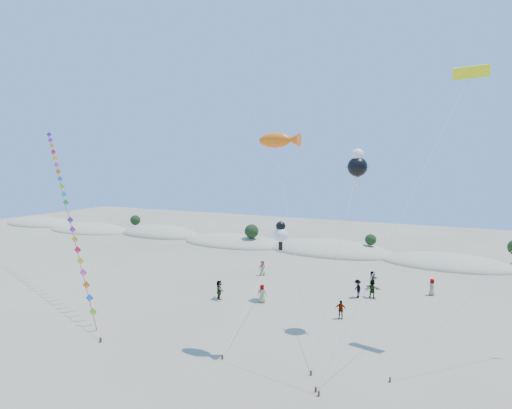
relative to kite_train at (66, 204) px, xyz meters
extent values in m
plane|color=#7E7157|center=(18.87, -14.74, -8.96)|extent=(160.00, 160.00, 0.00)
ellipsoid|color=tan|center=(-45.13, 30.86, -8.96)|extent=(17.00, 9.35, 3.20)
ellipsoid|color=#143413|center=(-45.13, 30.86, -8.08)|extent=(13.60, 6.12, 0.68)
ellipsoid|color=tan|center=(-29.13, 29.46, -8.96)|extent=(18.00, 9.90, 2.80)
ellipsoid|color=#143413|center=(-29.13, 29.46, -8.19)|extent=(14.40, 6.48, 0.72)
ellipsoid|color=tan|center=(-13.13, 31.26, -8.96)|extent=(16.00, 8.80, 3.60)
ellipsoid|color=#143413|center=(-13.13, 31.26, -7.97)|extent=(12.80, 5.76, 0.64)
ellipsoid|color=tan|center=(2.87, 29.86, -8.96)|extent=(17.60, 9.68, 3.00)
ellipsoid|color=#143413|center=(2.87, 29.86, -8.13)|extent=(14.08, 6.34, 0.70)
ellipsoid|color=tan|center=(18.87, 30.56, -8.96)|extent=(19.00, 10.45, 3.40)
ellipsoid|color=#143413|center=(18.87, 30.56, -8.02)|extent=(15.20, 6.84, 0.76)
ellipsoid|color=tan|center=(34.87, 29.16, -8.96)|extent=(16.40, 9.02, 2.80)
ellipsoid|color=#143413|center=(34.87, 29.16, -8.19)|extent=(13.12, 5.90, 0.66)
sphere|color=black|center=(-19.13, 31.46, -6.60)|extent=(1.90, 1.90, 1.90)
sphere|color=black|center=(6.87, 28.66, -6.48)|extent=(2.20, 2.20, 2.20)
sphere|color=black|center=(24.87, 30.66, -6.72)|extent=(1.60, 1.60, 1.60)
cube|color=#3F2D1E|center=(12.90, -8.32, -8.78)|extent=(0.12, 0.12, 0.35)
cylinder|color=silver|center=(0.97, -0.64, -0.60)|extent=(23.87, 15.39, 16.75)
cube|color=#9DE81B|center=(10.72, -6.92, -7.43)|extent=(1.30, 0.51, 1.37)
cube|color=#FF6B7C|center=(10.90, -6.87, -8.53)|extent=(0.19, 0.45, 1.55)
cube|color=blue|center=(9.64, -6.22, -6.67)|extent=(1.30, 0.51, 1.37)
cube|color=#FF6B7C|center=(9.82, -6.17, -7.77)|extent=(0.19, 0.45, 1.55)
cube|color=orange|center=(8.56, -5.53, -5.91)|extent=(1.30, 0.51, 1.37)
cube|color=#FF6B7C|center=(8.74, -5.48, -7.01)|extent=(0.19, 0.45, 1.55)
cube|color=#F84EA4|center=(7.47, -4.83, -5.15)|extent=(1.30, 0.51, 1.37)
cube|color=#FF6B7C|center=(7.65, -4.78, -6.25)|extent=(0.19, 0.45, 1.55)
cube|color=yellow|center=(6.39, -4.13, -4.39)|extent=(1.30, 0.51, 1.37)
cube|color=#FF6B7C|center=(6.57, -4.08, -5.49)|extent=(0.19, 0.45, 1.55)
cube|color=#FB1B31|center=(5.31, -3.43, -3.63)|extent=(1.30, 0.51, 1.37)
cube|color=#FF6B7C|center=(5.49, -3.38, -4.73)|extent=(0.19, 0.45, 1.55)
cube|color=#FFAA28|center=(4.22, -2.73, -2.87)|extent=(1.30, 0.51, 1.37)
cube|color=#FF6B7C|center=(4.40, -2.68, -3.97)|extent=(0.19, 0.45, 1.55)
cube|color=purple|center=(3.14, -2.04, -2.11)|extent=(1.30, 0.51, 1.37)
cube|color=#FF6B7C|center=(3.32, -1.99, -3.21)|extent=(0.19, 0.45, 1.55)
cube|color=#5D269A|center=(2.05, -1.34, -1.35)|extent=(1.30, 0.51, 1.37)
cube|color=#FF6B7C|center=(2.23, -1.29, -2.45)|extent=(0.19, 0.45, 1.55)
cube|color=white|center=(0.97, -0.64, -0.59)|extent=(1.30, 0.51, 1.37)
cube|color=#FF6B7C|center=(1.15, -0.59, -1.69)|extent=(0.19, 0.45, 1.55)
cube|color=green|center=(-0.11, 0.06, 0.17)|extent=(1.30, 0.51, 1.37)
cube|color=#FF6B7C|center=(0.07, 0.11, -0.93)|extent=(0.19, 0.45, 1.55)
cube|color=#1BAFCA|center=(-1.20, 0.76, 0.93)|extent=(1.30, 0.51, 1.37)
cube|color=#FF6B7C|center=(-1.02, 0.81, -0.17)|extent=(0.19, 0.45, 1.55)
cube|color=#9DE81B|center=(-2.28, 1.45, 1.69)|extent=(1.30, 0.51, 1.37)
cube|color=#FF6B7C|center=(-2.10, 1.50, 0.59)|extent=(0.19, 0.45, 1.55)
cube|color=blue|center=(-3.36, 2.15, 2.45)|extent=(1.30, 0.51, 1.37)
cube|color=#FF6B7C|center=(-3.18, 2.20, 1.35)|extent=(0.19, 0.45, 1.55)
cube|color=orange|center=(-4.45, 2.85, 3.21)|extent=(1.30, 0.51, 1.37)
cube|color=#FF6B7C|center=(-4.27, 2.90, 2.11)|extent=(0.19, 0.45, 1.55)
cube|color=#F84EA4|center=(-5.53, 3.55, 3.97)|extent=(1.30, 0.51, 1.37)
cube|color=#FF6B7C|center=(-5.35, 3.60, 2.87)|extent=(0.19, 0.45, 1.55)
cube|color=yellow|center=(-6.61, 4.25, 4.73)|extent=(1.30, 0.51, 1.37)
cube|color=#FF6B7C|center=(-6.43, 4.30, 3.63)|extent=(0.19, 0.45, 1.55)
cube|color=#FB1B31|center=(-7.70, 4.94, 5.49)|extent=(1.30, 0.51, 1.37)
cube|color=#FF6B7C|center=(-7.52, 4.99, 4.39)|extent=(0.19, 0.45, 1.55)
cube|color=#FFAA28|center=(-8.78, 5.64, 6.25)|extent=(1.30, 0.51, 1.37)
cube|color=#FF6B7C|center=(-8.60, 5.69, 5.15)|extent=(0.19, 0.45, 1.55)
cube|color=purple|center=(-9.87, 6.34, 7.01)|extent=(1.30, 0.51, 1.37)
cube|color=#FF6B7C|center=(-9.69, 6.39, 5.91)|extent=(0.19, 0.45, 1.55)
cube|color=#5D269A|center=(-10.95, 7.04, 7.77)|extent=(1.30, 0.51, 1.37)
cube|color=#FF6B7C|center=(-10.77, 7.09, 6.67)|extent=(0.19, 0.45, 1.55)
cube|color=#3F2D1E|center=(29.60, -8.32, -8.81)|extent=(0.10, 0.10, 0.30)
cylinder|color=silver|center=(27.12, -5.82, -1.60)|extent=(4.98, 5.03, 14.73)
ellipsoid|color=orange|center=(24.64, -3.32, 5.76)|extent=(2.36, 1.04, 1.04)
cone|color=orange|center=(25.97, -3.32, 5.76)|extent=(0.94, 0.94, 0.94)
cube|color=#3F2D1E|center=(22.35, -6.74, -8.81)|extent=(0.10, 0.10, 0.30)
cylinder|color=silver|center=(21.65, -0.02, -5.80)|extent=(1.43, 13.47, 6.35)
sphere|color=white|center=(20.94, 6.71, -2.64)|extent=(1.38, 1.38, 1.38)
sphere|color=black|center=(20.94, 6.71, -1.80)|extent=(0.92, 0.92, 0.92)
cube|color=black|center=(20.94, 6.71, -3.73)|extent=(0.35, 0.18, 0.80)
cube|color=#3F2D1E|center=(28.43, -6.23, -8.81)|extent=(0.10, 0.10, 0.30)
cylinder|color=silver|center=(28.72, -1.75, -2.53)|extent=(0.60, 8.99, 12.87)
sphere|color=black|center=(29.01, 2.74, 3.90)|extent=(1.54, 1.54, 1.54)
sphere|color=white|center=(29.01, 2.74, 4.82)|extent=(1.00, 1.00, 1.00)
cube|color=white|center=(29.01, 2.74, 2.73)|extent=(0.35, 0.18, 0.80)
cube|color=white|center=(28.31, 2.74, 3.90)|extent=(0.60, 0.15, 0.25)
cube|color=white|center=(29.71, 2.74, 3.90)|extent=(0.60, 0.15, 0.25)
cube|color=#3F2D1E|center=(29.30, -7.96, -8.81)|extent=(0.10, 0.10, 0.30)
cylinder|color=silver|center=(32.96, -2.13, 0.79)|extent=(7.34, 11.69, 19.52)
cube|color=#F9F80D|center=(36.61, 3.69, 10.54)|extent=(2.44, 0.99, 0.86)
cube|color=black|center=(36.61, 3.71, 10.54)|extent=(2.35, 0.60, 0.19)
cube|color=#3F2D1E|center=(32.98, -4.94, -8.81)|extent=(0.10, 0.10, 0.30)
cylinder|color=silver|center=(37.52, -0.57, -3.77)|extent=(9.11, 8.77, 10.41)
imported|color=slate|center=(15.60, 4.16, -8.04)|extent=(1.58, 1.60, 1.84)
imported|color=slate|center=(19.80, 5.00, -8.10)|extent=(0.94, 0.72, 1.72)
imported|color=slate|center=(27.55, 4.11, -8.15)|extent=(0.99, 0.53, 1.61)
imported|color=slate|center=(27.57, 10.44, -8.06)|extent=(1.21, 1.33, 1.80)
imported|color=slate|center=(28.28, 14.26, -8.03)|extent=(0.89, 1.79, 1.85)
imported|color=slate|center=(28.87, 11.04, -8.06)|extent=(1.74, 1.09, 1.79)
imported|color=slate|center=(34.07, 14.47, -8.13)|extent=(0.65, 0.89, 1.67)
imported|color=slate|center=(15.64, 13.96, -8.11)|extent=(0.93, 0.71, 1.70)
camera|label=1|loc=(36.47, -30.58, 4.22)|focal=30.00mm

